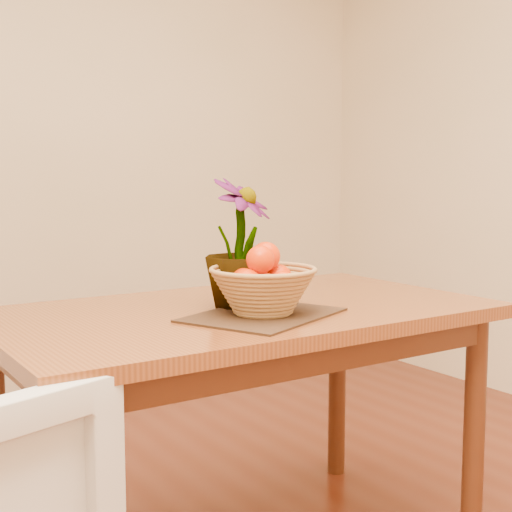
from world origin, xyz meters
TOP-DOWN VIEW (x-y plane):
  - wall_back at (0.00, 2.25)m, footprint 4.00×0.02m
  - table at (0.00, 0.30)m, footprint 1.40×0.80m
  - placemat at (-0.03, 0.16)m, footprint 0.49×0.43m
  - wicker_basket at (-0.03, 0.16)m, footprint 0.29×0.29m
  - orange_pile at (-0.03, 0.16)m, footprint 0.20×0.19m
  - potted_plant at (-0.01, 0.29)m, footprint 0.29×0.29m

SIDE VIEW (x-z plane):
  - table at x=0.00m, z-range 0.29..1.04m
  - placemat at x=-0.03m, z-range 0.75..0.76m
  - wicker_basket at x=-0.03m, z-range 0.76..0.87m
  - orange_pile at x=-0.03m, z-range 0.79..0.93m
  - potted_plant at x=-0.01m, z-range 0.75..1.12m
  - wall_back at x=0.00m, z-range 0.00..2.70m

